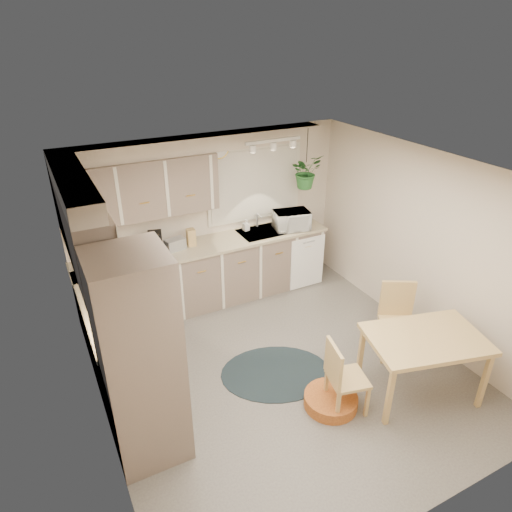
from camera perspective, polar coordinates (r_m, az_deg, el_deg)
name	(u,v)px	position (r m, az deg, el deg)	size (l,w,h in m)	color
floor	(282,369)	(5.61, 3.25, -13.98)	(4.20, 4.20, 0.00)	slate
ceiling	(288,174)	(4.42, 4.06, 10.18)	(4.20, 4.20, 0.00)	silver
wall_back	(211,217)	(6.61, -5.68, 4.90)	(4.00, 0.04, 2.40)	beige
wall_front	(435,417)	(3.65, 21.46, -18.18)	(4.00, 0.04, 2.40)	beige
wall_left	(92,335)	(4.39, -19.85, -9.22)	(0.04, 4.20, 2.40)	beige
wall_right	(423,246)	(6.07, 20.11, 1.22)	(0.04, 4.20, 2.40)	beige
base_cab_left	(116,339)	(5.55, -17.05, -9.89)	(0.60, 1.85, 0.90)	#7E6C5F
base_cab_back	(208,274)	(6.61, -6.01, -2.31)	(3.60, 0.60, 0.90)	#7E6C5F
counter_left	(111,304)	(5.29, -17.62, -5.78)	(0.64, 1.89, 0.04)	#C0B08C
counter_back	(207,245)	(6.39, -6.18, 1.33)	(3.64, 0.64, 0.04)	#C0B08C
oven_stack	(140,361)	(4.21, -14.25, -12.65)	(0.65, 0.65, 2.10)	#7E6C5F
wall_oven_face	(176,351)	(4.26, -10.02, -11.58)	(0.02, 0.56, 0.58)	white
upper_cab_left	(83,227)	(4.99, -20.85, 3.39)	(0.35, 2.00, 0.75)	#7E6C5F
upper_cab_back	(140,189)	(5.96, -14.33, 8.11)	(2.00, 0.35, 0.75)	#7E6C5F
soffit_left	(71,183)	(4.83, -22.07, 8.48)	(0.30, 2.00, 0.20)	beige
soffit_back	(197,144)	(6.07, -7.41, 13.73)	(3.60, 0.30, 0.20)	beige
cooktop	(124,330)	(4.80, -16.19, -8.89)	(0.52, 0.58, 0.02)	white
range_hood	(115,292)	(4.56, -17.16, -4.29)	(0.40, 0.60, 0.14)	white
window_blinds	(255,184)	(6.71, -0.13, 9.04)	(1.40, 0.02, 1.00)	white
window_frame	(255,183)	(6.72, -0.17, 9.06)	(1.50, 0.02, 1.10)	beige
sink	(263,234)	(6.74, 0.92, 2.74)	(0.70, 0.48, 0.10)	#A8ABAF
dishwasher_front	(307,263)	(6.99, 6.43, -0.83)	(0.58, 0.01, 0.83)	white
track_light_bar	(273,141)	(6.07, 2.17, 14.23)	(0.80, 0.04, 0.04)	white
wall_clock	(219,148)	(6.33, -4.70, 13.30)	(0.30, 0.30, 0.03)	#D8BF4C
dining_table	(421,365)	(5.38, 19.87, -12.72)	(1.20, 0.80, 0.76)	tan
chair_left	(348,377)	(4.97, 11.44, -14.58)	(0.40, 0.40, 0.85)	tan
chair_back	(398,323)	(5.81, 17.37, -7.99)	(0.43, 0.43, 0.93)	tan
braided_rug	(276,373)	(5.55, 2.49, -14.39)	(1.30, 0.97, 0.01)	black
pet_bed	(331,400)	(5.20, 9.31, -17.39)	(0.58, 0.58, 0.13)	#C46B27
microwave	(292,218)	(6.77, 4.47, 4.72)	(0.51, 0.28, 0.35)	white
soap_bottle	(246,228)	(6.74, -1.25, 3.50)	(0.08, 0.18, 0.08)	white
hanging_plant	(306,175)	(6.67, 6.23, 10.01)	(0.44, 0.48, 0.38)	#276329
coffee_maker	(156,244)	(6.14, -12.44, 1.52)	(0.18, 0.22, 0.32)	black
toaster	(175,244)	(6.25, -10.08, 1.44)	(0.26, 0.15, 0.16)	#A8ABAF
knife_block	(191,237)	(6.32, -8.11, 2.33)	(0.11, 0.11, 0.24)	tan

